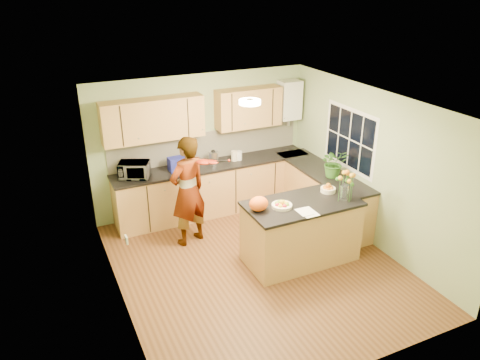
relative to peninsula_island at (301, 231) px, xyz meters
name	(u,v)px	position (x,y,z in m)	size (l,w,h in m)	color
floor	(257,266)	(-0.68, 0.10, -0.49)	(4.50, 4.50, 0.00)	#543118
ceiling	(260,104)	(-0.68, 0.10, 2.01)	(4.00, 4.50, 0.02)	white
wall_back	(202,143)	(-0.68, 2.35, 0.76)	(4.00, 0.02, 2.50)	#96B07D
wall_front	(360,278)	(-0.68, -2.15, 0.76)	(4.00, 0.02, 2.50)	#96B07D
wall_left	(115,221)	(-2.68, 0.10, 0.76)	(0.02, 4.50, 2.50)	#96B07D
wall_right	(372,168)	(1.32, 0.10, 0.76)	(0.02, 4.50, 2.50)	#96B07D
back_counter	(214,188)	(-0.58, 2.05, -0.02)	(3.64, 0.62, 0.94)	#AF8246
right_counter	(322,195)	(1.02, 0.95, -0.02)	(0.62, 2.24, 0.94)	#AF8246
splashback	(207,145)	(-0.58, 2.33, 0.71)	(3.60, 0.02, 0.52)	white
upper_cabinets	(194,114)	(-0.86, 2.18, 1.36)	(3.20, 0.34, 0.70)	#AF8246
boiler	(289,100)	(1.02, 2.19, 1.41)	(0.40, 0.30, 0.86)	white
window_right	(350,139)	(1.31, 0.70, 1.06)	(0.01, 1.30, 1.05)	white
light_switch	(126,240)	(-2.67, -0.50, 0.81)	(0.02, 0.09, 0.09)	white
ceiling_lamp	(250,102)	(-0.68, 0.40, 1.97)	(0.30, 0.30, 0.07)	#FFEABF
peninsula_island	(301,231)	(0.00, 0.00, 0.00)	(1.70, 0.87, 0.98)	#AF8246
fruit_dish	(282,204)	(-0.35, 0.00, 0.53)	(0.30, 0.30, 0.10)	#F7E9C5
orange_bowl	(328,188)	(0.55, 0.15, 0.54)	(0.23, 0.23, 0.13)	#F7E9C5
flower_vase	(346,179)	(0.60, -0.18, 0.83)	(0.28, 0.28, 0.52)	silver
orange_bag	(259,204)	(-0.70, 0.05, 0.59)	(0.28, 0.24, 0.21)	#F35A14
papers	(308,212)	(-0.10, -0.30, 0.49)	(0.22, 0.30, 0.01)	white
violinist	(188,191)	(-1.36, 1.21, 0.42)	(0.66, 0.43, 1.82)	#DCA987
violin	(204,162)	(-1.16, 0.99, 0.96)	(0.53, 0.21, 0.11)	#511105
microwave	(134,170)	(-2.00, 2.04, 0.59)	(0.49, 0.33, 0.27)	white
blue_box	(177,164)	(-1.26, 2.04, 0.57)	(0.29, 0.21, 0.23)	navy
kettle	(213,157)	(-0.58, 2.05, 0.58)	(0.16, 0.16, 0.31)	#BABABF
jar_cream	(234,156)	(-0.18, 2.04, 0.54)	(0.12, 0.12, 0.18)	#F7E9C5
jar_white	(239,156)	(-0.09, 2.03, 0.53)	(0.11, 0.11, 0.17)	white
potted_plant	(334,163)	(1.02, 0.67, 0.70)	(0.44, 0.39, 0.49)	#346B23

